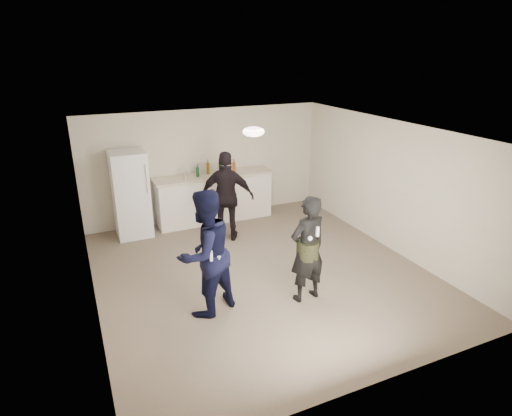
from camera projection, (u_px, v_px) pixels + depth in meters
name	position (u px, v px, depth m)	size (l,w,h in m)	color
floor	(261.00, 272.00, 7.59)	(6.00, 6.00, 0.00)	#6B5B4C
ceiling	(261.00, 132.00, 6.71)	(6.00, 6.00, 0.00)	silver
wall_back	(206.00, 165.00, 9.71)	(6.00, 6.00, 0.00)	beige
wall_front	(378.00, 295.00, 4.58)	(6.00, 6.00, 0.00)	beige
wall_left	(86.00, 233.00, 6.10)	(6.00, 6.00, 0.00)	beige
wall_right	(391.00, 186.00, 8.20)	(6.00, 6.00, 0.00)	beige
counter	(215.00, 199.00, 9.71)	(2.60, 0.56, 1.05)	white
counter_top	(214.00, 175.00, 9.52)	(2.68, 0.64, 0.04)	beige
fridge	(131.00, 194.00, 8.82)	(0.70, 0.70, 1.80)	white
fridge_handle	(146.00, 179.00, 8.47)	(0.02, 0.02, 0.60)	white
ceiling_dome	(254.00, 132.00, 6.98)	(0.36, 0.36, 0.16)	white
shaker	(185.00, 175.00, 9.21)	(0.08, 0.08, 0.17)	silver
man	(205.00, 253.00, 6.15)	(0.93, 0.73, 1.92)	#0D1139
woman	(307.00, 249.00, 6.51)	(0.63, 0.41, 1.71)	black
camo_shorts	(307.00, 250.00, 6.51)	(0.34, 0.34, 0.28)	#2C3417
spectator	(227.00, 197.00, 8.60)	(1.09, 0.45, 1.85)	black
remote_man	(211.00, 256.00, 5.88)	(0.04, 0.04, 0.15)	white
nunchuk_man	(219.00, 258.00, 5.97)	(0.07, 0.07, 0.07)	white
remote_woman	(317.00, 232.00, 6.16)	(0.04, 0.04, 0.15)	white
nunchuk_woman	(310.00, 238.00, 6.18)	(0.07, 0.07, 0.07)	white
bottle_cluster	(213.00, 169.00, 9.56)	(0.96, 0.25, 0.25)	#A04817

